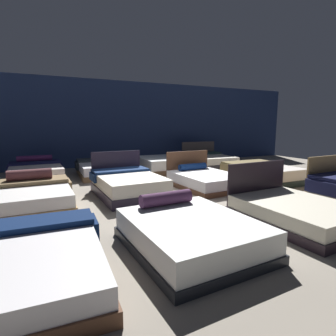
{
  "coord_description": "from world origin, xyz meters",
  "views": [
    {
      "loc": [
        -2.91,
        -6.26,
        1.72
      ],
      "look_at": [
        0.15,
        0.29,
        0.55
      ],
      "focal_mm": 28.9,
      "sensor_mm": 36.0,
      "label": 1
    }
  ],
  "objects_px": {
    "bed_2": "(296,212)",
    "bed_6": "(205,180)",
    "bed_10": "(161,164)",
    "bed_1": "(190,233)",
    "bed_0": "(26,265)",
    "bed_5": "(128,185)",
    "bed_11": "(208,161)",
    "bed_7": "(261,173)",
    "bed_8": "(36,172)",
    "bed_9": "(104,169)",
    "bed_4": "(31,196)"
  },
  "relations": [
    {
      "from": "bed_5",
      "to": "bed_10",
      "type": "height_order",
      "value": "bed_5"
    },
    {
      "from": "bed_0",
      "to": "bed_8",
      "type": "distance_m",
      "value": 6.0
    },
    {
      "from": "bed_7",
      "to": "bed_10",
      "type": "height_order",
      "value": "bed_7"
    },
    {
      "from": "bed_0",
      "to": "bed_4",
      "type": "bearing_deg",
      "value": 92.8
    },
    {
      "from": "bed_0",
      "to": "bed_10",
      "type": "height_order",
      "value": "bed_10"
    },
    {
      "from": "bed_2",
      "to": "bed_1",
      "type": "bearing_deg",
      "value": 178.94
    },
    {
      "from": "bed_1",
      "to": "bed_6",
      "type": "relative_size",
      "value": 0.98
    },
    {
      "from": "bed_0",
      "to": "bed_9",
      "type": "relative_size",
      "value": 1.05
    },
    {
      "from": "bed_7",
      "to": "bed_8",
      "type": "distance_m",
      "value": 6.93
    },
    {
      "from": "bed_5",
      "to": "bed_11",
      "type": "xyz_separation_m",
      "value": [
        4.28,
        2.96,
        -0.02
      ]
    },
    {
      "from": "bed_10",
      "to": "bed_11",
      "type": "distance_m",
      "value": 2.18
    },
    {
      "from": "bed_8",
      "to": "bed_1",
      "type": "bearing_deg",
      "value": -73.72
    },
    {
      "from": "bed_5",
      "to": "bed_2",
      "type": "bearing_deg",
      "value": -57.34
    },
    {
      "from": "bed_8",
      "to": "bed_11",
      "type": "height_order",
      "value": "bed_11"
    },
    {
      "from": "bed_5",
      "to": "bed_9",
      "type": "bearing_deg",
      "value": 87.33
    },
    {
      "from": "bed_9",
      "to": "bed_2",
      "type": "bearing_deg",
      "value": -69.48
    },
    {
      "from": "bed_0",
      "to": "bed_10",
      "type": "relative_size",
      "value": 1.08
    },
    {
      "from": "bed_2",
      "to": "bed_11",
      "type": "height_order",
      "value": "bed_11"
    },
    {
      "from": "bed_4",
      "to": "bed_5",
      "type": "bearing_deg",
      "value": 0.79
    },
    {
      "from": "bed_11",
      "to": "bed_6",
      "type": "bearing_deg",
      "value": -121.47
    },
    {
      "from": "bed_7",
      "to": "bed_11",
      "type": "relative_size",
      "value": 1.05
    },
    {
      "from": "bed_6",
      "to": "bed_7",
      "type": "xyz_separation_m",
      "value": [
        2.02,
        -0.02,
        0.03
      ]
    },
    {
      "from": "bed_1",
      "to": "bed_11",
      "type": "xyz_separation_m",
      "value": [
        4.33,
        6.1,
        0.03
      ]
    },
    {
      "from": "bed_10",
      "to": "bed_11",
      "type": "relative_size",
      "value": 0.99
    },
    {
      "from": "bed_8",
      "to": "bed_11",
      "type": "xyz_separation_m",
      "value": [
        6.34,
        0.07,
        -0.0
      ]
    },
    {
      "from": "bed_1",
      "to": "bed_9",
      "type": "height_order",
      "value": "bed_1"
    },
    {
      "from": "bed_4",
      "to": "bed_11",
      "type": "relative_size",
      "value": 0.98
    },
    {
      "from": "bed_4",
      "to": "bed_10",
      "type": "relative_size",
      "value": 0.98
    },
    {
      "from": "bed_0",
      "to": "bed_2",
      "type": "height_order",
      "value": "bed_2"
    },
    {
      "from": "bed_1",
      "to": "bed_6",
      "type": "bearing_deg",
      "value": 50.99
    },
    {
      "from": "bed_4",
      "to": "bed_5",
      "type": "distance_m",
      "value": 2.13
    },
    {
      "from": "bed_4",
      "to": "bed_11",
      "type": "height_order",
      "value": "bed_11"
    },
    {
      "from": "bed_2",
      "to": "bed_7",
      "type": "height_order",
      "value": "bed_2"
    },
    {
      "from": "bed_4",
      "to": "bed_8",
      "type": "distance_m",
      "value": 2.97
    },
    {
      "from": "bed_1",
      "to": "bed_6",
      "type": "distance_m",
      "value": 3.8
    },
    {
      "from": "bed_4",
      "to": "bed_0",
      "type": "bearing_deg",
      "value": -90.67
    },
    {
      "from": "bed_8",
      "to": "bed_9",
      "type": "distance_m",
      "value": 2.08
    },
    {
      "from": "bed_1",
      "to": "bed_5",
      "type": "height_order",
      "value": "bed_5"
    },
    {
      "from": "bed_0",
      "to": "bed_6",
      "type": "bearing_deg",
      "value": 37.62
    },
    {
      "from": "bed_4",
      "to": "bed_9",
      "type": "xyz_separation_m",
      "value": [
        2.14,
        2.96,
        -0.01
      ]
    },
    {
      "from": "bed_6",
      "to": "bed_9",
      "type": "bearing_deg",
      "value": 122.88
    },
    {
      "from": "bed_7",
      "to": "bed_11",
      "type": "xyz_separation_m",
      "value": [
        0.08,
        3.05,
        0.01
      ]
    },
    {
      "from": "bed_2",
      "to": "bed_6",
      "type": "distance_m",
      "value": 3.0
    },
    {
      "from": "bed_9",
      "to": "bed_11",
      "type": "relative_size",
      "value": 1.01
    },
    {
      "from": "bed_7",
      "to": "bed_9",
      "type": "distance_m",
      "value": 5.12
    },
    {
      "from": "bed_6",
      "to": "bed_11",
      "type": "height_order",
      "value": "bed_11"
    },
    {
      "from": "bed_10",
      "to": "bed_1",
      "type": "bearing_deg",
      "value": -108.2
    },
    {
      "from": "bed_2",
      "to": "bed_6",
      "type": "xyz_separation_m",
      "value": [
        0.05,
        3.0,
        0.01
      ]
    },
    {
      "from": "bed_9",
      "to": "bed_11",
      "type": "distance_m",
      "value": 4.26
    },
    {
      "from": "bed_1",
      "to": "bed_5",
      "type": "relative_size",
      "value": 0.97
    }
  ]
}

